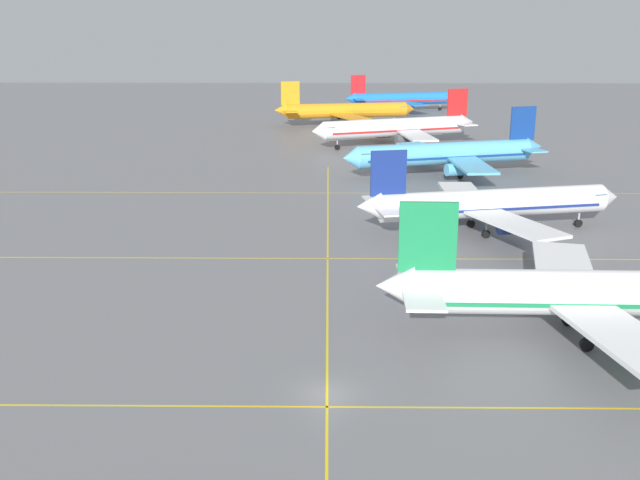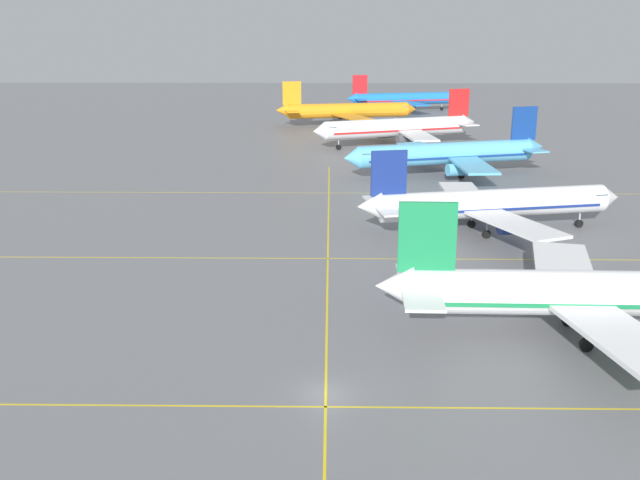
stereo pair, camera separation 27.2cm
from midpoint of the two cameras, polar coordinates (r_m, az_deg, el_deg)
name	(u,v)px [view 2 (the right image)]	position (r m, az deg, el deg)	size (l,w,h in m)	color
ground_plane	(326,394)	(56.31, 0.59, -11.94)	(600.00, 600.00, 0.00)	slate
airliner_front_gate	(598,294)	(68.31, 21.09, -3.95)	(39.64, 34.28, 12.35)	white
airliner_second_row	(491,204)	(99.31, 13.29, 2.78)	(36.89, 31.32, 11.53)	white
airliner_third_row	(448,154)	(135.28, 10.07, 6.68)	(38.80, 33.09, 12.26)	#5BB7E5
airliner_far_left_stand	(398,128)	(167.68, 6.17, 8.75)	(38.97, 33.38, 12.50)	white
airliner_far_right_stand	(346,111)	(200.94, 2.11, 10.09)	(38.99, 33.15, 12.17)	orange
airliner_distant_taxiway	(403,99)	(236.64, 6.54, 10.93)	(36.95, 31.42, 11.59)	blue
taxiway_markings	(328,258)	(86.78, 0.70, -1.46)	(127.24, 115.64, 0.01)	yellow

